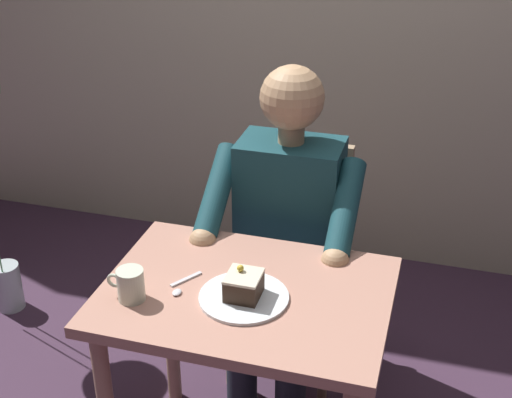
# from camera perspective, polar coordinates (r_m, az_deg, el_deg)

# --- Properties ---
(dining_table) EXTENTS (0.84, 0.61, 0.73)m
(dining_table) POSITION_cam_1_polar(r_m,az_deg,el_deg) (2.14, -0.82, -9.94)
(dining_table) COLOR tan
(dining_table) RESTS_ON ground
(chair) EXTENTS (0.42, 0.42, 0.89)m
(chair) POSITION_cam_1_polar(r_m,az_deg,el_deg) (2.71, 3.10, -4.12)
(chair) COLOR tan
(chair) RESTS_ON ground
(seated_person) EXTENTS (0.53, 0.58, 1.24)m
(seated_person) POSITION_cam_1_polar(r_m,az_deg,el_deg) (2.48, 2.27, -2.95)
(seated_person) COLOR #174149
(seated_person) RESTS_ON ground
(dessert_plate) EXTENTS (0.26, 0.26, 0.01)m
(dessert_plate) POSITION_cam_1_polar(r_m,az_deg,el_deg) (2.03, -0.99, -7.95)
(dessert_plate) COLOR white
(dessert_plate) RESTS_ON dining_table
(cake_slice) EXTENTS (0.10, 0.10, 0.09)m
(cake_slice) POSITION_cam_1_polar(r_m,az_deg,el_deg) (2.01, -1.01, -6.99)
(cake_slice) COLOR #37251A
(cake_slice) RESTS_ON dessert_plate
(coffee_cup) EXTENTS (0.11, 0.08, 0.10)m
(coffee_cup) POSITION_cam_1_polar(r_m,az_deg,el_deg) (2.04, -10.16, -6.80)
(coffee_cup) COLOR beige
(coffee_cup) RESTS_ON dining_table
(dessert_spoon) EXTENTS (0.07, 0.14, 0.01)m
(dessert_spoon) POSITION_cam_1_polar(r_m,az_deg,el_deg) (2.09, -6.10, -7.05)
(dessert_spoon) COLOR silver
(dessert_spoon) RESTS_ON dining_table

